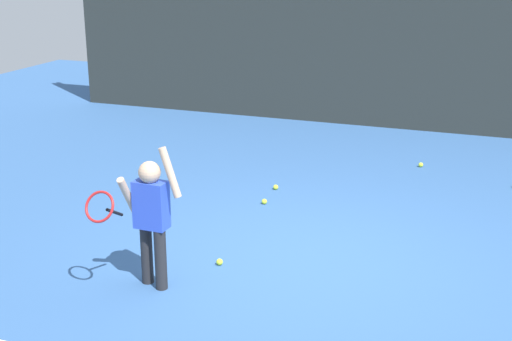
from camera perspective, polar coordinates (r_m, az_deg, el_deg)
The scene contains 9 objects.
ground_plane at distance 7.16m, azimuth 4.24°, elevation -7.19°, with size 20.00×20.00×0.00m, color #335B93.
back_fence_windscreen at distance 12.10m, azimuth 12.02°, elevation 10.95°, with size 12.32×0.08×3.30m, color #282D2B.
fence_post_0 at distance 14.30m, azimuth -13.00°, elevation 12.20°, with size 0.09×0.09×3.45m, color slate.
fence_post_1 at distance 12.59m, azimuth 2.86°, elevation 11.91°, with size 0.09×0.09×3.45m, color slate.
tennis_player at distance 6.40m, azimuth -8.62°, elevation -3.40°, with size 0.72×0.58×1.35m.
tennis_ball_0 at distance 7.02m, azimuth -2.97°, elevation -7.39°, with size 0.07×0.07×0.07m, color #CCE033.
tennis_ball_1 at distance 9.10m, azimuth 1.61°, elevation -1.35°, with size 0.07×0.07×0.07m, color #CCE033.
tennis_ball_2 at distance 8.60m, azimuth 0.68°, elevation -2.52°, with size 0.07×0.07×0.07m, color #CCE033.
tennis_ball_4 at distance 10.28m, azimuth 13.18°, elevation 0.45°, with size 0.07×0.07×0.07m, color #CCE033.
Camera 1 is at (1.74, -6.25, 3.03)m, focal length 49.48 mm.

